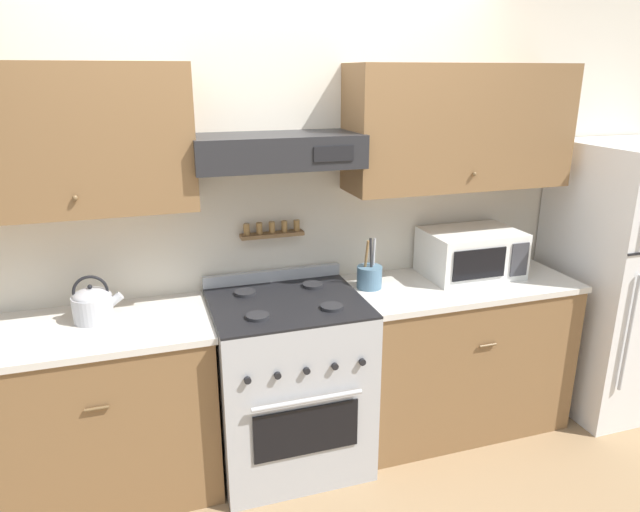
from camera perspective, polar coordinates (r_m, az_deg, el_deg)
name	(u,v)px	position (r m, az deg, el deg)	size (l,w,h in m)	color
ground_plane	(304,489)	(3.12, -1.61, -22.28)	(16.00, 16.00, 0.00)	#937551
wall_back	(278,190)	(3.01, -4.20, 6.63)	(5.20, 0.46, 2.55)	beige
counter_left	(105,410)	(3.05, -20.72, -14.21)	(1.06, 0.62, 0.90)	brown
counter_right	(455,353)	(3.47, 13.32, -9.41)	(1.26, 0.62, 0.90)	brown
stove_range	(289,382)	(3.07, -3.16, -12.46)	(0.76, 0.69, 0.98)	#ADAFB5
refrigerator	(622,278)	(3.93, 27.97, -1.97)	(0.75, 0.73, 1.63)	white
tea_kettle	(93,303)	(2.87, -21.79, -4.43)	(0.23, 0.18, 0.22)	#B7B7BC
microwave	(471,253)	(3.37, 14.83, 0.30)	(0.53, 0.38, 0.26)	white
utensil_crock	(369,276)	(3.09, 4.96, -2.02)	(0.14, 0.14, 0.28)	slate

